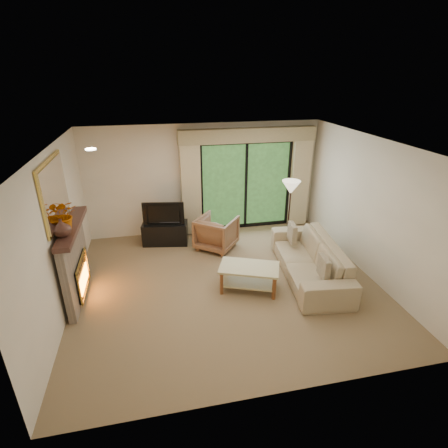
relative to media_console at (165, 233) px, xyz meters
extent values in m
plane|color=olive|center=(1.02, -1.95, -0.25)|extent=(5.50, 5.50, 0.00)
plane|color=white|center=(1.02, -1.95, 2.35)|extent=(5.50, 5.50, 0.00)
plane|color=beige|center=(1.02, 0.55, 1.05)|extent=(5.00, 0.00, 5.00)
plane|color=beige|center=(1.02, -4.45, 1.05)|extent=(5.00, 0.00, 5.00)
plane|color=beige|center=(-1.73, -1.95, 1.05)|extent=(0.00, 5.00, 5.00)
plane|color=beige|center=(3.77, -1.95, 1.05)|extent=(0.00, 5.00, 5.00)
cube|color=#C6B388|center=(0.67, 0.39, 0.95)|extent=(0.45, 0.18, 2.35)
cube|color=#C6B388|center=(3.37, 0.39, 0.95)|extent=(0.45, 0.18, 2.35)
cube|color=tan|center=(2.02, 0.41, 2.07)|extent=(3.20, 0.24, 0.32)
cube|color=black|center=(0.00, 0.00, 0.00)|extent=(1.07, 0.62, 0.50)
imported|color=black|center=(0.00, 0.00, 0.52)|extent=(0.92, 0.27, 0.53)
imported|color=brown|center=(1.10, -0.47, 0.12)|extent=(1.12, 1.12, 0.74)
imported|color=tan|center=(2.63, -1.97, 0.10)|extent=(1.24, 2.55, 0.71)
cube|color=brown|center=(2.55, -2.68, 0.34)|extent=(0.14, 0.39, 0.38)
cube|color=brown|center=(2.55, -1.27, 0.34)|extent=(0.15, 0.39, 0.38)
imported|color=#41251E|center=(-1.59, -2.17, 1.26)|extent=(0.30, 0.30, 0.28)
imported|color=#A94E04|center=(-1.59, -1.97, 1.38)|extent=(0.48, 0.41, 0.52)
camera|label=1|loc=(-0.19, -7.35, 3.44)|focal=28.00mm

